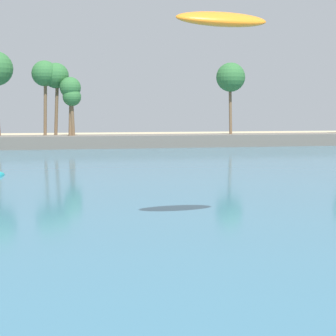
% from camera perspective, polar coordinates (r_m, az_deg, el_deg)
% --- Properties ---
extents(sea, '(220.00, 109.70, 0.06)m').
position_cam_1_polar(sea, '(62.98, -9.33, 1.16)').
color(sea, '#386B84').
rests_on(sea, ground).
extents(palm_headland, '(109.11, 6.99, 13.42)m').
position_cam_1_polar(palm_headland, '(77.71, -12.40, 4.94)').
color(palm_headland, '#605B54').
rests_on(palm_headland, ground).
extents(kite_aloft_high_over_bay, '(4.21, 1.89, 1.02)m').
position_cam_1_polar(kite_aloft_high_over_bay, '(24.01, 5.65, 15.21)').
color(kite_aloft_high_over_bay, orange).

